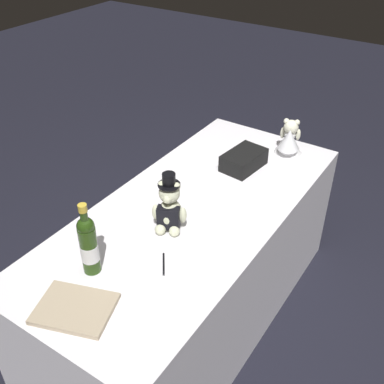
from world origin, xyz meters
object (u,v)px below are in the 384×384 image
(teddy_bear_groom, at_px, (169,208))
(signing_pen, at_px, (164,265))
(teddy_bear_bride, at_px, (289,139))
(gift_case_black, at_px, (244,160))
(guestbook, at_px, (75,309))
(champagne_bottle, at_px, (89,244))

(teddy_bear_groom, xyz_separation_m, signing_pen, (0.22, 0.13, -0.11))
(teddy_bear_bride, distance_m, signing_pen, 1.19)
(teddy_bear_groom, distance_m, gift_case_black, 0.68)
(teddy_bear_bride, distance_m, guestbook, 1.58)
(champagne_bottle, relative_size, signing_pen, 2.90)
(teddy_bear_bride, distance_m, champagne_bottle, 1.40)
(gift_case_black, bearing_deg, guestbook, -1.70)
(teddy_bear_groom, height_order, champagne_bottle, champagne_bottle)
(teddy_bear_groom, distance_m, champagne_bottle, 0.42)
(signing_pen, relative_size, gift_case_black, 0.43)
(teddy_bear_groom, xyz_separation_m, champagne_bottle, (0.41, -0.11, 0.03))
(gift_case_black, bearing_deg, champagne_bottle, -7.19)
(teddy_bear_bride, height_order, champagne_bottle, champagne_bottle)
(teddy_bear_bride, xyz_separation_m, signing_pen, (1.18, -0.05, -0.09))
(teddy_bear_groom, xyz_separation_m, teddy_bear_bride, (-0.96, 0.18, -0.02))
(teddy_bear_bride, relative_size, champagne_bottle, 0.65)
(gift_case_black, bearing_deg, teddy_bear_groom, -2.55)
(champagne_bottle, bearing_deg, teddy_bear_bride, 168.31)
(champagne_bottle, relative_size, gift_case_black, 1.24)
(teddy_bear_bride, relative_size, gift_case_black, 0.80)
(champagne_bottle, distance_m, gift_case_black, 1.09)
(teddy_bear_groom, bearing_deg, gift_case_black, 177.45)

